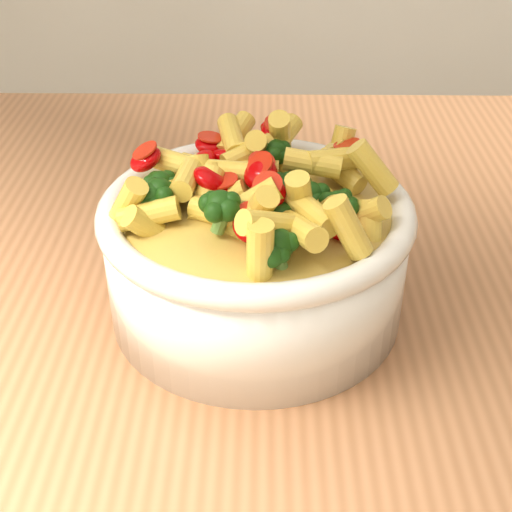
{
  "coord_description": "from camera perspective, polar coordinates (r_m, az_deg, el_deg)",
  "views": [
    {
      "loc": [
        0.09,
        -0.54,
        1.25
      ],
      "look_at": [
        0.09,
        -0.08,
        0.95
      ],
      "focal_mm": 50.0,
      "sensor_mm": 36.0,
      "label": 1
    }
  ],
  "objects": [
    {
      "name": "serving_bowl",
      "position": [
        0.55,
        -0.0,
        0.11
      ],
      "size": [
        0.24,
        0.24,
        0.1
      ],
      "color": "white",
      "rests_on": "table"
    },
    {
      "name": "table",
      "position": [
        0.71,
        -7.06,
        -6.77
      ],
      "size": [
        1.2,
        0.8,
        0.9
      ],
      "color": "#B6784E",
      "rests_on": "ground"
    },
    {
      "name": "pasta_salad",
      "position": [
        0.52,
        -0.0,
        5.95
      ],
      "size": [
        0.19,
        0.19,
        0.04
      ],
      "color": "#FEE350",
      "rests_on": "serving_bowl"
    }
  ]
}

